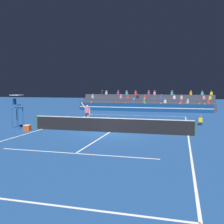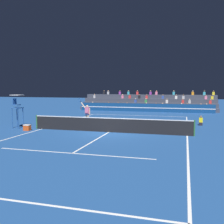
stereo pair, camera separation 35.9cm
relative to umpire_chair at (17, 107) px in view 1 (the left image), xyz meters
The scene contains 10 objects.
ground_plane 7.90m from the umpire_chair, ahead, with size 120.00×120.00×0.00m, color navy.
court_lines 7.90m from the umpire_chair, ahead, with size 11.10×23.90×0.01m.
tennis_net 7.80m from the umpire_chair, ahead, with size 12.00×0.10×1.10m.
sponsor_banner_wall 18.61m from the umpire_chair, 65.46° to the left, with size 18.00×0.26×1.10m.
bleacher_stand 21.52m from the umpire_chair, 68.93° to the left, with size 19.18×3.80×2.83m.
umpire_chair is the anchor object (origin of this frame).
ball_kid_courtside 15.39m from the umpire_chair, 20.54° to the left, with size 0.30×0.36×0.84m.
tennis_player 5.82m from the umpire_chair, 35.00° to the left, with size 1.25×0.38×2.37m.
tennis_ball 10.49m from the umpire_chair, 10.13° to the left, with size 0.07×0.07×0.07m, color #C6DB33.
equipment_cooler 2.34m from the umpire_chair, 32.14° to the right, with size 0.50×0.38×0.45m.
Camera 1 is at (4.97, -18.21, 3.24)m, focal length 42.00 mm.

